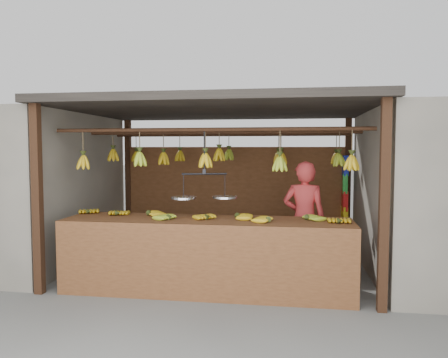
# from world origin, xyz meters

# --- Properties ---
(ground) EXTENTS (80.00, 80.00, 0.00)m
(ground) POSITION_xyz_m (0.00, 0.00, 0.00)
(ground) COLOR #5B5B57
(stall) EXTENTS (4.30, 3.30, 2.40)m
(stall) POSITION_xyz_m (0.00, 0.33, 1.97)
(stall) COLOR black
(stall) RESTS_ON ground
(counter) EXTENTS (3.54, 0.81, 0.96)m
(counter) POSITION_xyz_m (-0.00, -1.23, 0.71)
(counter) COLOR brown
(counter) RESTS_ON ground
(hanging_bananas) EXTENTS (3.59, 2.22, 0.38)m
(hanging_bananas) POSITION_xyz_m (0.00, -0.01, 1.63)
(hanging_bananas) COLOR gold
(hanging_bananas) RESTS_ON ground
(balance_scale) EXTENTS (0.80, 0.45, 0.86)m
(balance_scale) POSITION_xyz_m (-0.05, -1.00, 1.19)
(balance_scale) COLOR black
(balance_scale) RESTS_ON ground
(vendor) EXTENTS (0.62, 0.44, 1.60)m
(vendor) POSITION_xyz_m (1.20, -0.29, 0.80)
(vendor) COLOR #BF3333
(vendor) RESTS_ON ground
(bag_bundles) EXTENTS (0.08, 0.26, 1.21)m
(bag_bundles) POSITION_xyz_m (1.94, 1.35, 1.03)
(bag_bundles) COLOR #1426BF
(bag_bundles) RESTS_ON ground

